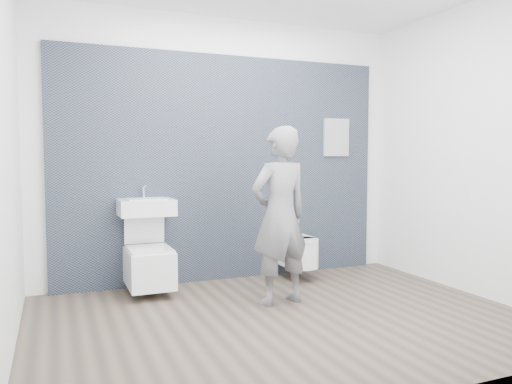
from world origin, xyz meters
name	(u,v)px	position (x,y,z in m)	size (l,w,h in m)	color
ground	(284,318)	(0.00, 0.00, 0.00)	(4.00, 4.00, 0.00)	brown
room_shell	(284,104)	(0.00, 0.00, 1.74)	(4.00, 4.00, 4.00)	white
tile_wall	(226,278)	(0.00, 1.47, 0.00)	(3.60, 0.06, 2.40)	black
washbasin	(146,207)	(-0.89, 1.24, 0.84)	(0.53, 0.39, 0.40)	white
toilet_square	(149,265)	(-0.89, 1.14, 0.28)	(0.42, 0.60, 0.81)	white
toilet_rounded	(298,251)	(0.72, 1.15, 0.30)	(0.34, 0.58, 0.31)	white
info_placard	(335,268)	(1.35, 1.43, 0.00)	(0.33, 0.03, 0.43)	silver
visitor	(280,216)	(0.15, 0.40, 0.80)	(0.58, 0.38, 1.59)	slate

